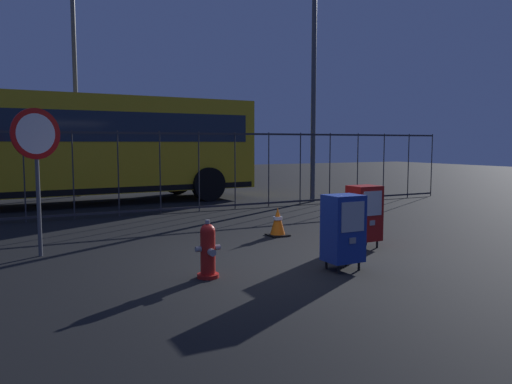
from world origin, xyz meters
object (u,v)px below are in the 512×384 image
fire_hydrant (208,251)px  street_light_far_left (74,39)px  newspaper_box_secondary (364,213)px  bus_near (69,143)px  traffic_cone (278,222)px  street_light_near_right (314,64)px  stop_sign (37,151)px  newspaper_box_primary (343,228)px

fire_hydrant → street_light_far_left: (0.01, 11.18, 4.61)m
newspaper_box_secondary → bus_near: bearing=112.5°
traffic_cone → street_light_far_left: size_ratio=0.06×
newspaper_box_secondary → street_light_far_left: bearing=105.7°
bus_near → street_light_near_right: 7.27m
bus_near → stop_sign: bearing=-104.0°
fire_hydrant → stop_sign: bearing=127.9°
fire_hydrant → newspaper_box_primary: newspaper_box_primary is taller
newspaper_box_secondary → street_light_near_right: street_light_near_right is taller
street_light_near_right → bus_near: bearing=158.4°
stop_sign → street_light_near_right: street_light_near_right is taller
fire_hydrant → newspaper_box_secondary: bearing=11.2°
newspaper_box_secondary → street_light_near_right: (2.92, 5.91, 3.42)m
newspaper_box_primary → stop_sign: stop_sign is taller
traffic_cone → street_light_near_right: street_light_near_right is taller
bus_near → street_light_far_left: bearing=73.1°
traffic_cone → street_light_near_right: bearing=49.9°
newspaper_box_secondary → street_light_near_right: 7.43m
bus_near → street_light_far_left: size_ratio=1.21×
newspaper_box_secondary → stop_sign: (-4.79, 1.72, 1.03)m
stop_sign → street_light_near_right: bearing=28.5°
newspaper_box_primary → newspaper_box_secondary: size_ratio=1.00×
street_light_near_right → street_light_far_left: street_light_far_left is taller
bus_near → street_light_far_left: (0.52, 2.14, 3.25)m
bus_near → traffic_cone: bearing=-71.3°
newspaper_box_primary → street_light_far_left: (-1.77, 11.63, 4.39)m
newspaper_box_primary → stop_sign: size_ratio=0.46×
newspaper_box_secondary → bus_near: 9.22m
traffic_cone → street_light_far_left: 10.42m
fire_hydrant → newspaper_box_primary: 1.85m
newspaper_box_primary → traffic_cone: size_ratio=1.92×
street_light_far_left → fire_hydrant: bearing=-90.1°
newspaper_box_secondary → newspaper_box_primary: bearing=-139.3°
fire_hydrant → traffic_cone: bearing=43.7°
street_light_near_right → street_light_far_left: bearing=141.6°
bus_near → street_light_near_right: street_light_near_right is taller
stop_sign → newspaper_box_primary: bearing=-37.7°
newspaper_box_secondary → stop_sign: 5.19m
traffic_cone → street_light_far_left: street_light_far_left is taller
street_light_near_right → newspaper_box_secondary: bearing=-116.3°
traffic_cone → stop_sign: bearing=177.7°
newspaper_box_primary → stop_sign: bearing=142.3°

